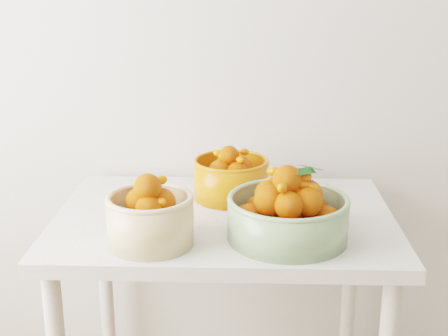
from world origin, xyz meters
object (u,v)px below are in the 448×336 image
(bowl_cream, at_px, (150,217))
(table, at_px, (224,244))
(bowl_green, at_px, (288,214))
(bowl_orange, at_px, (231,177))

(bowl_cream, bearing_deg, table, 48.78)
(bowl_green, bearing_deg, bowl_cream, -172.93)
(table, relative_size, bowl_green, 2.49)
(bowl_green, bearing_deg, bowl_orange, 116.84)
(table, distance_m, bowl_cream, 0.33)
(bowl_cream, distance_m, bowl_green, 0.37)
(bowl_cream, bearing_deg, bowl_orange, 60.46)
(bowl_green, bearing_deg, table, 136.38)
(table, bearing_deg, bowl_green, -43.62)
(table, bearing_deg, bowl_orange, 83.34)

